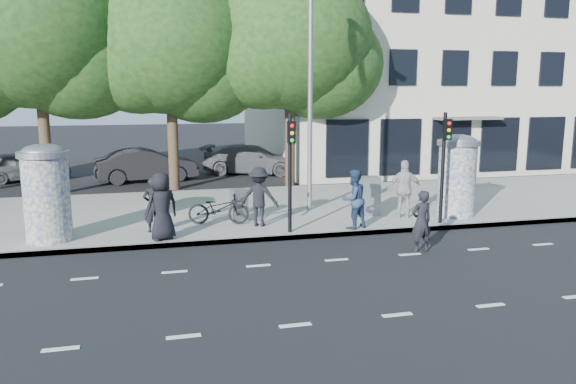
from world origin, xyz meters
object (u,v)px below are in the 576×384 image
object	(u,v)px
traffic_pole_far	(444,156)
ped_e	(405,189)
ped_c	(353,199)
cabinet_right	(370,196)
cabinet_left	(239,205)
ped_b	(153,205)
street_lamp	(311,72)
bicycle	(218,208)
man_road	(421,221)
car_right	(252,160)
car_mid	(147,165)
traffic_pole_near	(290,161)
ad_column_left	(46,191)
ped_a	(162,206)
ped_d	(259,197)
car_left	(24,166)
ad_column_right	(457,173)

from	to	relation	value
traffic_pole_far	ped_e	bearing A→B (deg)	127.10
ped_c	cabinet_right	distance (m)	1.99
cabinet_left	ped_b	bearing A→B (deg)	-178.44
street_lamp	ped_e	world-z (taller)	street_lamp
bicycle	traffic_pole_far	bearing A→B (deg)	-88.99
man_road	car_right	xyz separation A→B (m)	(-1.84, 14.77, -0.10)
street_lamp	cabinet_right	bearing A→B (deg)	-35.06
ped_c	cabinet_left	bearing A→B (deg)	-50.13
street_lamp	car_right	distance (m)	10.54
bicycle	car_mid	bearing A→B (deg)	26.15
car_right	car_mid	bearing A→B (deg)	123.98
street_lamp	ped_c	world-z (taller)	street_lamp
traffic_pole_near	cabinet_left	size ratio (longest dim) A/B	3.35
ad_column_left	ped_a	distance (m)	3.11
ad_column_left	ped_d	distance (m)	5.92
cabinet_right	car_mid	distance (m)	12.08
traffic_pole_near	car_left	distance (m)	16.15
ped_b	traffic_pole_far	bearing A→B (deg)	161.13
traffic_pole_near	ped_a	xyz separation A→B (m)	(-3.59, 0.06, -1.14)
ad_column_left	cabinet_left	size ratio (longest dim) A/B	2.61
ad_column_right	ped_d	distance (m)	6.53
ad_column_left	ped_a	bearing A→B (deg)	-12.21
ped_c	ped_e	xyz separation A→B (m)	(2.09, 0.96, 0.05)
car_mid	ad_column_left	bearing A→B (deg)	157.59
ped_a	ad_column_right	bearing A→B (deg)	162.68
street_lamp	car_right	size ratio (longest dim) A/B	1.60
ped_d	car_right	world-z (taller)	ped_d
ped_a	street_lamp	bearing A→B (deg)	-173.35
ped_d	man_road	xyz separation A→B (m)	(3.70, -3.24, -0.22)
ad_column_left	cabinet_right	xyz separation A→B (m)	(9.70, 0.94, -0.75)
ped_a	car_right	bearing A→B (deg)	-133.27
car_mid	traffic_pole_near	bearing A→B (deg)	-169.42
traffic_pole_near	car_mid	bearing A→B (deg)	109.53
ped_b	car_right	size ratio (longest dim) A/B	0.32
ped_d	car_left	size ratio (longest dim) A/B	0.44
ad_column_right	cabinet_right	size ratio (longest dim) A/B	2.09
ped_b	car_right	bearing A→B (deg)	-125.36
ped_d	man_road	size ratio (longest dim) A/B	1.09
cabinet_left	cabinet_right	world-z (taller)	cabinet_right
ped_e	car_mid	size ratio (longest dim) A/B	0.40
ad_column_right	car_mid	distance (m)	14.40
ped_d	traffic_pole_near	bearing A→B (deg)	145.50
ped_e	cabinet_right	world-z (taller)	ped_e
traffic_pole_near	man_road	xyz separation A→B (m)	(2.99, -2.21, -1.41)
ad_column_right	cabinet_right	bearing A→B (deg)	164.64
ped_d	ped_e	size ratio (longest dim) A/B	0.96
ped_d	cabinet_right	world-z (taller)	ped_d
ped_b	car_left	world-z (taller)	ped_b
traffic_pole_near	ped_d	world-z (taller)	traffic_pole_near
car_right	ped_b	bearing A→B (deg)	178.00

